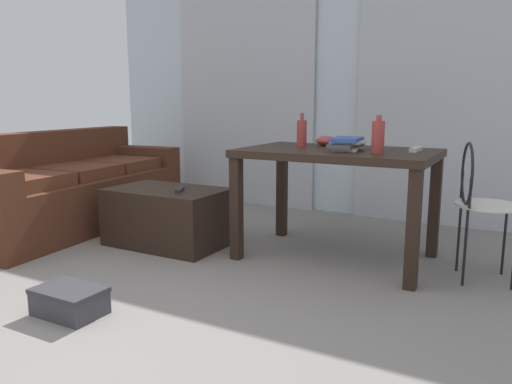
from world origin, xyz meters
TOP-DOWN VIEW (x-y plane):
  - ground_plane at (0.00, 1.20)m, footprint 7.66×7.66m
  - wall_back at (0.00, 3.19)m, footprint 5.14×0.10m
  - curtains at (0.00, 3.11)m, footprint 3.51×0.03m
  - couch at (-1.79, 1.52)m, footprint 1.01×2.14m
  - coffee_table at (-0.70, 1.48)m, footprint 0.86×0.54m
  - craft_table at (0.51, 1.78)m, footprint 1.26×0.80m
  - wire_chair at (1.38, 1.78)m, footprint 0.37×0.40m
  - bottle_near at (0.19, 1.89)m, footprint 0.07×0.07m
  - bottle_far at (0.80, 1.67)m, footprint 0.08×0.08m
  - bowl at (0.34, 2.00)m, footprint 0.15×0.15m
  - book_stack at (0.58, 1.74)m, footprint 0.21×0.30m
  - tv_remote_on_table at (0.99, 1.89)m, footprint 0.05×0.18m
  - tv_remote_primary at (-0.55, 1.44)m, footprint 0.11×0.16m
  - shoebox at (-0.34, 0.25)m, footprint 0.35×0.23m

SIDE VIEW (x-z plane):
  - ground_plane at x=0.00m, z-range 0.00..0.00m
  - shoebox at x=-0.34m, z-range 0.00..0.14m
  - coffee_table at x=-0.70m, z-range 0.00..0.43m
  - couch at x=-1.79m, z-range -0.09..0.72m
  - tv_remote_primary at x=-0.55m, z-range 0.43..0.45m
  - wire_chair at x=1.38m, z-range 0.11..0.94m
  - craft_table at x=0.51m, z-range 0.27..1.02m
  - tv_remote_on_table at x=0.99m, z-range 0.75..0.77m
  - bowl at x=0.34m, z-range 0.75..0.82m
  - book_stack at x=0.58m, z-range 0.75..0.83m
  - bottle_near at x=0.19m, z-range 0.73..0.96m
  - bottle_far at x=0.80m, z-range 0.73..0.96m
  - curtains at x=0.00m, z-range 0.00..2.43m
  - wall_back at x=0.00m, z-range 0.00..2.66m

